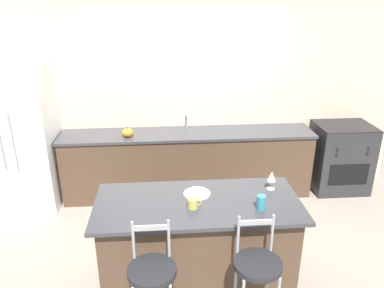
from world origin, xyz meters
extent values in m
plane|color=gray|center=(0.00, 0.00, 0.00)|extent=(18.00, 18.00, 0.00)
cube|color=beige|center=(0.00, 0.64, 1.35)|extent=(6.00, 0.07, 2.70)
cube|color=#4C3828|center=(0.00, 0.35, 0.44)|extent=(3.36, 0.58, 0.88)
cube|color=#38383D|center=(0.00, 0.35, 0.90)|extent=(3.40, 0.62, 0.03)
cube|color=black|center=(0.00, 0.35, 0.91)|extent=(0.56, 0.32, 0.01)
cylinder|color=#ADAFB5|center=(0.00, 0.55, 1.03)|extent=(0.02, 0.02, 0.22)
cylinder|color=#ADAFB5|center=(0.00, 0.49, 1.13)|extent=(0.02, 0.12, 0.02)
cube|color=#4C3828|center=(-0.03, -1.46, 0.44)|extent=(1.74, 0.72, 0.87)
cube|color=#38383D|center=(-0.03, -1.46, 0.89)|extent=(1.86, 0.84, 0.03)
cube|color=white|center=(-2.15, 0.23, 0.94)|extent=(0.87, 0.77, 1.89)
cylinder|color=#939399|center=(-2.22, -0.17, 1.04)|extent=(0.02, 0.02, 0.72)
cylinder|color=#939399|center=(-2.08, -0.17, 1.04)|extent=(0.02, 0.02, 0.72)
cube|color=#28282B|center=(2.18, 0.31, 0.48)|extent=(0.76, 0.61, 0.96)
cube|color=black|center=(2.18, 0.00, 0.36)|extent=(0.55, 0.01, 0.31)
cube|color=black|center=(2.18, 0.31, 0.96)|extent=(0.76, 0.61, 0.02)
cylinder|color=black|center=(1.96, -0.01, 0.75)|extent=(0.03, 0.02, 0.03)
cylinder|color=black|center=(2.39, -0.01, 0.75)|extent=(0.03, 0.02, 0.03)
cylinder|color=black|center=(1.96, -0.01, 0.67)|extent=(0.03, 0.02, 0.03)
cylinder|color=black|center=(2.39, -0.01, 0.67)|extent=(0.03, 0.02, 0.03)
cylinder|color=#232326|center=(-0.44, -2.09, 0.70)|extent=(0.38, 0.38, 0.04)
cylinder|color=#99999E|center=(-0.58, -1.96, 0.89)|extent=(0.02, 0.02, 0.33)
cylinder|color=#99999E|center=(-0.31, -1.96, 0.89)|extent=(0.02, 0.02, 0.33)
cube|color=#99999E|center=(-0.44, -1.96, 0.99)|extent=(0.27, 0.02, 0.04)
cylinder|color=#99999E|center=(0.52, -1.95, 0.34)|extent=(0.02, 0.02, 0.67)
cylinder|color=#232326|center=(0.38, -2.09, 0.70)|extent=(0.38, 0.38, 0.04)
cylinder|color=#99999E|center=(0.24, -1.95, 0.89)|extent=(0.02, 0.02, 0.33)
cylinder|color=#99999E|center=(0.52, -1.95, 0.89)|extent=(0.02, 0.02, 0.33)
cube|color=#99999E|center=(0.38, -1.95, 0.99)|extent=(0.27, 0.02, 0.04)
cylinder|color=white|center=(-0.03, -1.32, 0.91)|extent=(0.25, 0.25, 0.01)
torus|color=white|center=(-0.03, -1.32, 0.92)|extent=(0.24, 0.24, 0.01)
cylinder|color=white|center=(0.69, -1.28, 0.91)|extent=(0.08, 0.08, 0.00)
cylinder|color=white|center=(0.69, -1.28, 0.95)|extent=(0.01, 0.01, 0.08)
cone|color=white|center=(0.69, -1.28, 1.04)|extent=(0.08, 0.08, 0.10)
cylinder|color=#C1B251|center=(-0.09, -1.56, 0.95)|extent=(0.09, 0.09, 0.09)
torus|color=#C1B251|center=(-0.04, -1.56, 0.95)|extent=(0.06, 0.01, 0.06)
cylinder|color=teal|center=(0.50, -1.62, 0.97)|extent=(0.08, 0.08, 0.13)
ellipsoid|color=orange|center=(-0.79, 0.23, 0.98)|extent=(0.15, 0.15, 0.11)
cylinder|color=brown|center=(-0.79, 0.23, 1.05)|extent=(0.02, 0.02, 0.02)
camera|label=1|loc=(-0.32, -4.38, 2.65)|focal=35.00mm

